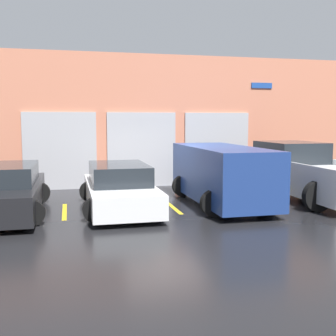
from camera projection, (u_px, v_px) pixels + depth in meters
ground_plane at (164, 200)px, 13.57m from camera, size 28.00×28.00×0.00m
shophouse_building at (145, 122)px, 16.47m from camera, size 17.32×0.68×5.08m
pickup_truck at (307, 173)px, 13.82m from camera, size 2.58×5.24×1.81m
sedan_white at (119, 188)px, 12.13m from camera, size 2.20×4.69×1.30m
sedan_side at (221, 173)px, 12.78m from camera, size 2.30×4.97×1.76m
van_right at (5, 191)px, 11.41m from camera, size 2.24×4.75×1.35m
parking_stripe_left at (65, 211)px, 11.81m from camera, size 0.12×2.20×0.01m
parking_stripe_centre at (172, 206)px, 12.52m from camera, size 0.12×2.20×0.01m
parking_stripe_right at (268, 202)px, 13.24m from camera, size 0.12×2.20×0.01m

